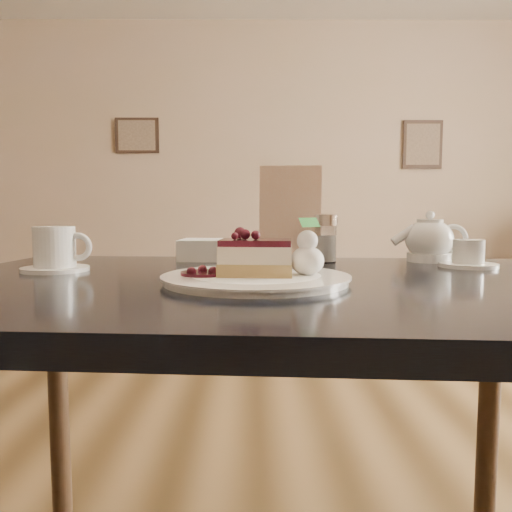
{
  "coord_description": "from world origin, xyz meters",
  "views": [
    {
      "loc": [
        -0.15,
        -0.88,
        0.85
      ],
      "look_at": [
        -0.15,
        -0.15,
        0.78
      ],
      "focal_mm": 35.0,
      "sensor_mm": 36.0,
      "label": 1
    }
  ],
  "objects_px": {
    "cheesecake_slice": "(256,258)",
    "tea_set": "(436,244)",
    "coffee_set": "(56,251)",
    "dessert_plate": "(256,279)",
    "main_table": "(258,322)"
  },
  "relations": [
    {
      "from": "cheesecake_slice",
      "to": "coffee_set",
      "type": "relative_size",
      "value": 0.91
    },
    {
      "from": "main_table",
      "to": "coffee_set",
      "type": "height_order",
      "value": "coffee_set"
    },
    {
      "from": "main_table",
      "to": "coffee_set",
      "type": "distance_m",
      "value": 0.42
    },
    {
      "from": "main_table",
      "to": "tea_set",
      "type": "height_order",
      "value": "tea_set"
    },
    {
      "from": "main_table",
      "to": "coffee_set",
      "type": "bearing_deg",
      "value": 168.78
    },
    {
      "from": "cheesecake_slice",
      "to": "tea_set",
      "type": "distance_m",
      "value": 0.51
    },
    {
      "from": "main_table",
      "to": "dessert_plate",
      "type": "bearing_deg",
      "value": -90.0
    },
    {
      "from": "cheesecake_slice",
      "to": "tea_set",
      "type": "relative_size",
      "value": 0.55
    },
    {
      "from": "cheesecake_slice",
      "to": "tea_set",
      "type": "xyz_separation_m",
      "value": [
        0.4,
        0.31,
        0.0
      ]
    },
    {
      "from": "main_table",
      "to": "coffee_set",
      "type": "relative_size",
      "value": 9.03
    },
    {
      "from": "dessert_plate",
      "to": "cheesecake_slice",
      "type": "height_order",
      "value": "cheesecake_slice"
    },
    {
      "from": "coffee_set",
      "to": "dessert_plate",
      "type": "bearing_deg",
      "value": -22.2
    },
    {
      "from": "dessert_plate",
      "to": "cheesecake_slice",
      "type": "xyz_separation_m",
      "value": [
        -0.0,
        0.0,
        0.03
      ]
    },
    {
      "from": "dessert_plate",
      "to": "tea_set",
      "type": "xyz_separation_m",
      "value": [
        0.4,
        0.31,
        0.04
      ]
    },
    {
      "from": "dessert_plate",
      "to": "coffee_set",
      "type": "xyz_separation_m",
      "value": [
        -0.38,
        0.16,
        0.03
      ]
    }
  ]
}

